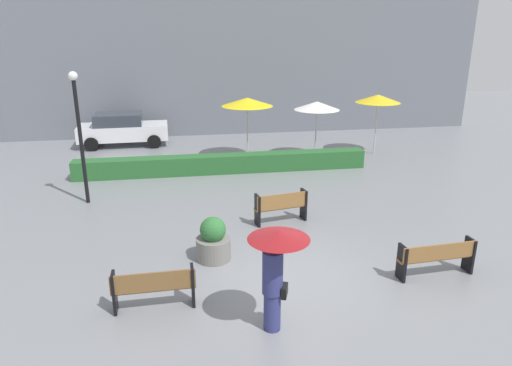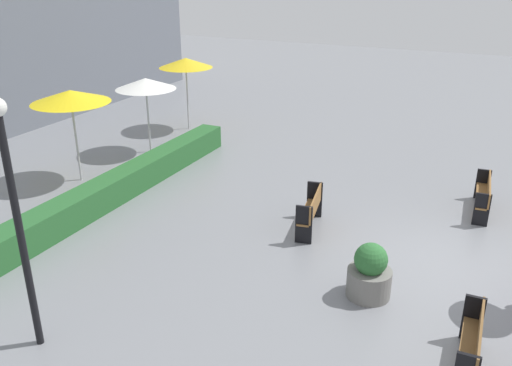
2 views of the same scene
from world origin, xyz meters
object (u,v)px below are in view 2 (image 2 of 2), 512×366
at_px(lamp_post, 15,205).
at_px(patio_umbrella_yellow, 70,97).
at_px(bench_near_left, 472,343).
at_px(planter_pot, 370,274).
at_px(bench_mid_center, 311,209).
at_px(patio_umbrella_white, 146,84).
at_px(patio_umbrella_yellow_far, 186,63).
at_px(bench_near_right, 484,194).

relative_size(lamp_post, patio_umbrella_yellow, 1.58).
bearing_deg(lamp_post, patio_umbrella_yellow, 37.06).
xyz_separation_m(bench_near_left, planter_pot, (1.34, 1.94, -0.04)).
relative_size(bench_mid_center, lamp_post, 0.38).
bearing_deg(patio_umbrella_white, bench_mid_center, -113.97).
height_order(bench_near_left, lamp_post, lamp_post).
xyz_separation_m(lamp_post, patio_umbrella_yellow_far, (11.76, 4.43, -0.06)).
bearing_deg(patio_umbrella_yellow_far, bench_near_right, -106.10).
relative_size(bench_near_right, patio_umbrella_yellow, 0.70).
bearing_deg(lamp_post, bench_near_right, -35.92).
distance_m(bench_near_left, patio_umbrella_white, 12.64).
distance_m(lamp_post, patio_umbrella_yellow_far, 12.57).
height_order(bench_mid_center, patio_umbrella_yellow, patio_umbrella_yellow).
distance_m(planter_pot, patio_umbrella_yellow, 9.58).
bearing_deg(lamp_post, patio_umbrella_yellow_far, 20.63).
bearing_deg(patio_umbrella_yellow, bench_near_right, -75.78).
xyz_separation_m(bench_mid_center, bench_near_right, (2.80, -3.62, -0.03)).
bearing_deg(lamp_post, planter_pot, -50.96).
bearing_deg(bench_mid_center, patio_umbrella_yellow, 89.41).
bearing_deg(planter_pot, bench_near_right, -18.68).
relative_size(bench_mid_center, patio_umbrella_white, 0.65).
relative_size(bench_near_left, patio_umbrella_yellow, 0.63).
bearing_deg(patio_umbrella_white, planter_pot, -120.49).
height_order(bench_near_right, lamp_post, lamp_post).
height_order(patio_umbrella_yellow, patio_umbrella_white, patio_umbrella_yellow).
xyz_separation_m(bench_near_left, lamp_post, (-2.41, 6.56, 2.04)).
distance_m(bench_near_left, patio_umbrella_yellow, 11.76).
bearing_deg(planter_pot, lamp_post, 129.04).
bearing_deg(bench_mid_center, bench_near_right, -52.21).
xyz_separation_m(bench_mid_center, patio_umbrella_yellow, (0.07, 7.16, 1.94)).
height_order(bench_near_left, patio_umbrella_white, patio_umbrella_white).
bearing_deg(patio_umbrella_yellow, bench_mid_center, -90.59).
distance_m(bench_near_right, patio_umbrella_white, 10.58).
bearing_deg(patio_umbrella_yellow, patio_umbrella_white, -6.76).
bearing_deg(patio_umbrella_yellow_far, bench_near_left, -130.42).
bearing_deg(lamp_post, bench_mid_center, -24.43).
height_order(planter_pot, patio_umbrella_white, patio_umbrella_white).
height_order(bench_near_right, patio_umbrella_white, patio_umbrella_white).
relative_size(lamp_post, patio_umbrella_yellow_far, 1.57).
distance_m(bench_near_left, lamp_post, 7.28).
height_order(bench_near_right, planter_pot, planter_pot).
bearing_deg(bench_mid_center, lamp_post, 155.57).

